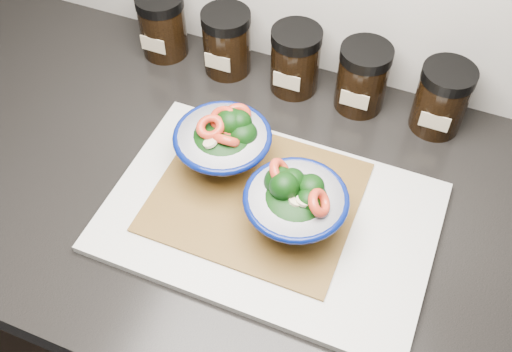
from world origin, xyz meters
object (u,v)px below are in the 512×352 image
at_px(cutting_board, 270,217).
at_px(spice_jar_c, 295,60).
at_px(spice_jar_d, 362,78).
at_px(bowl_left, 224,143).
at_px(spice_jar_a, 163,25).
at_px(bowl_right, 295,204).
at_px(spice_jar_e, 442,99).
at_px(spice_jar_b, 227,42).

xyz_separation_m(cutting_board, spice_jar_c, (-0.06, 0.27, 0.05)).
bearing_deg(spice_jar_d, cutting_board, -100.35).
height_order(bowl_left, spice_jar_a, bowl_left).
distance_m(spice_jar_c, spice_jar_d, 0.11).
xyz_separation_m(cutting_board, spice_jar_a, (-0.31, 0.27, 0.05)).
xyz_separation_m(bowl_right, spice_jar_e, (0.14, 0.27, -0.00)).
bearing_deg(bowl_right, spice_jar_c, 109.83).
relative_size(bowl_left, spice_jar_b, 1.24).
relative_size(bowl_left, spice_jar_e, 1.24).
bearing_deg(spice_jar_e, bowl_right, -116.72).
bearing_deg(spice_jar_b, spice_jar_e, 0.00).
bearing_deg(bowl_right, bowl_left, 154.10).
relative_size(bowl_left, spice_jar_a, 1.24).
bearing_deg(bowl_left, spice_jar_b, 113.18).
distance_m(cutting_board, spice_jar_d, 0.28).
bearing_deg(spice_jar_d, bowl_left, -124.05).
relative_size(spice_jar_b, spice_jar_d, 1.00).
xyz_separation_m(bowl_left, spice_jar_a, (-0.21, 0.21, -0.00)).
xyz_separation_m(spice_jar_d, spice_jar_e, (0.13, 0.00, 0.00)).
height_order(cutting_board, spice_jar_b, spice_jar_b).
bearing_deg(spice_jar_e, spice_jar_d, 180.00).
height_order(bowl_right, spice_jar_d, bowl_right).
height_order(spice_jar_a, spice_jar_c, same).
height_order(spice_jar_a, spice_jar_e, same).
bearing_deg(bowl_left, spice_jar_e, 38.31).
distance_m(spice_jar_c, spice_jar_e, 0.24).
height_order(bowl_left, spice_jar_e, bowl_left).
bearing_deg(spice_jar_e, bowl_left, -141.69).
bearing_deg(spice_jar_b, spice_jar_d, 0.00).
bearing_deg(spice_jar_b, spice_jar_a, 180.00).
xyz_separation_m(cutting_board, bowl_right, (0.04, -0.00, 0.05)).
bearing_deg(cutting_board, bowl_left, 148.08).
bearing_deg(spice_jar_c, spice_jar_e, 0.00).
bearing_deg(cutting_board, spice_jar_e, 57.16).
relative_size(spice_jar_c, spice_jar_d, 1.00).
bearing_deg(spice_jar_d, spice_jar_e, 0.00).
relative_size(spice_jar_c, spice_jar_e, 1.00).
xyz_separation_m(bowl_left, spice_jar_c, (0.03, 0.21, -0.00)).
distance_m(bowl_right, spice_jar_e, 0.31).
distance_m(cutting_board, spice_jar_a, 0.41).
xyz_separation_m(bowl_right, spice_jar_d, (0.01, 0.27, -0.00)).
relative_size(spice_jar_d, spice_jar_e, 1.00).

